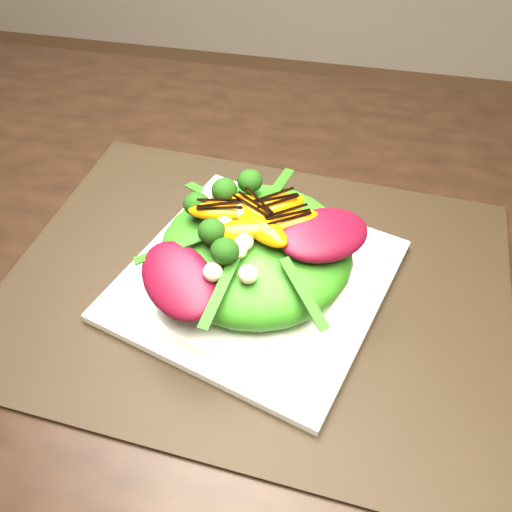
% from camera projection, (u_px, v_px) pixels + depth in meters
% --- Properties ---
extents(floor, '(4.00, 4.00, 0.01)m').
position_uv_depth(floor, '(203.00, 477.00, 1.22)').
color(floor, brown).
rests_on(floor, ground).
extents(dining_table, '(1.60, 0.90, 0.75)m').
position_uv_depth(dining_table, '(162.00, 249.00, 0.69)').
color(dining_table, black).
rests_on(dining_table, floor).
extents(placemat, '(0.59, 0.46, 0.00)m').
position_uv_depth(placemat, '(256.00, 284.00, 0.62)').
color(placemat, black).
rests_on(placemat, dining_table).
extents(plate_base, '(0.34, 0.34, 0.01)m').
position_uv_depth(plate_base, '(256.00, 279.00, 0.61)').
color(plate_base, white).
rests_on(plate_base, placemat).
extents(salad_bowl, '(0.29, 0.29, 0.02)m').
position_uv_depth(salad_bowl, '(256.00, 271.00, 0.60)').
color(salad_bowl, white).
rests_on(salad_bowl, plate_base).
extents(lettuce_mound, '(0.24, 0.24, 0.07)m').
position_uv_depth(lettuce_mound, '(256.00, 251.00, 0.58)').
color(lettuce_mound, '#307415').
rests_on(lettuce_mound, salad_bowl).
extents(radicchio_leaf, '(0.12, 0.11, 0.02)m').
position_uv_depth(radicchio_leaf, '(324.00, 235.00, 0.54)').
color(radicchio_leaf, '#450714').
rests_on(radicchio_leaf, lettuce_mound).
extents(orange_segment, '(0.07, 0.03, 0.02)m').
position_uv_depth(orange_segment, '(253.00, 208.00, 0.56)').
color(orange_segment, '#CB5C03').
rests_on(orange_segment, lettuce_mound).
extents(broccoli_floret, '(0.05, 0.05, 0.04)m').
position_uv_depth(broccoli_floret, '(211.00, 196.00, 0.57)').
color(broccoli_floret, black).
rests_on(broccoli_floret, lettuce_mound).
extents(macadamia_nut, '(0.02, 0.02, 0.02)m').
position_uv_depth(macadamia_nut, '(283.00, 269.00, 0.51)').
color(macadamia_nut, beige).
rests_on(macadamia_nut, lettuce_mound).
extents(balsamic_drizzle, '(0.05, 0.01, 0.00)m').
position_uv_depth(balsamic_drizzle, '(253.00, 201.00, 0.55)').
color(balsamic_drizzle, black).
rests_on(balsamic_drizzle, orange_segment).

